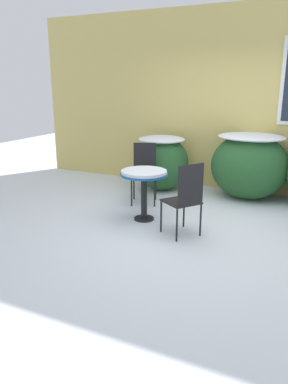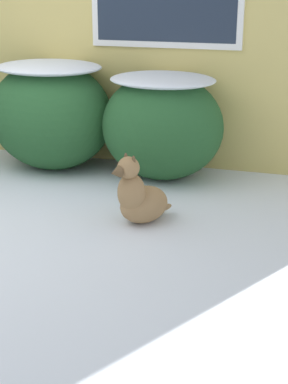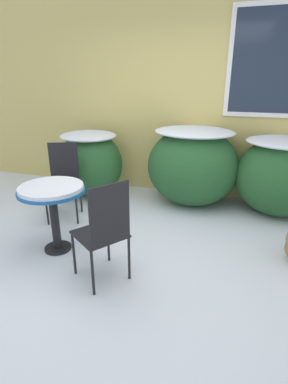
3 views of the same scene
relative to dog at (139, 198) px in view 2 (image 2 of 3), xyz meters
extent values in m
cube|color=tan|center=(-1.62, 1.61, 1.36)|extent=(8.00, 0.06, 3.15)
ellipsoid|color=#235128|center=(-1.28, 1.14, 0.33)|extent=(1.27, 1.04, 1.10)
ellipsoid|color=silver|center=(-1.28, 1.14, 0.82)|extent=(1.08, 0.88, 0.12)
ellipsoid|color=#235128|center=(-0.12, 1.15, 0.30)|extent=(1.19, 0.98, 1.03)
ellipsoid|color=silver|center=(-0.12, 1.15, 0.76)|extent=(1.01, 0.83, 0.12)
ellipsoid|color=#937047|center=(0.03, 0.04, -0.07)|extent=(0.50, 0.53, 0.30)
ellipsoid|color=#937047|center=(-0.04, -0.07, 0.06)|extent=(0.32, 0.31, 0.33)
sphere|color=#937047|center=(-0.06, -0.09, 0.28)|extent=(0.18, 0.18, 0.18)
cone|color=brown|center=(-0.13, -0.19, 0.26)|extent=(0.13, 0.12, 0.10)
ellipsoid|color=brown|center=(-0.09, -0.05, 0.34)|extent=(0.05, 0.04, 0.08)
ellipsoid|color=brown|center=(-0.01, -0.11, 0.34)|extent=(0.05, 0.04, 0.08)
ellipsoid|color=#937047|center=(0.14, 0.21, -0.15)|extent=(0.16, 0.20, 0.06)
camera|label=1|loc=(-0.24, -5.08, 1.68)|focal=35.00mm
camera|label=2|loc=(1.28, -4.21, 1.69)|focal=55.00mm
camera|label=3|loc=(-0.68, -2.89, 1.51)|focal=28.00mm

